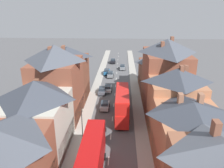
% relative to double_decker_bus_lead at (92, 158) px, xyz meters
% --- Properties ---
extents(pavement_left, '(2.20, 104.00, 0.14)m').
position_rel_double_decker_bus_lead_xyz_m(pavement_left, '(-3.29, 29.09, -2.75)').
color(pavement_left, '#A8A399').
rests_on(pavement_left, ground).
extents(pavement_right, '(2.20, 104.00, 0.14)m').
position_rel_double_decker_bus_lead_xyz_m(pavement_right, '(6.91, 29.09, -2.75)').
color(pavement_right, '#A8A399').
rests_on(pavement_right, ground).
extents(centre_line_dashes, '(0.14, 97.80, 0.01)m').
position_rel_double_decker_bus_lead_xyz_m(centre_line_dashes, '(1.81, 27.09, -2.81)').
color(centre_line_dashes, silver).
rests_on(centre_line_dashes, ground).
extents(terrace_row_left, '(8.00, 50.34, 14.10)m').
position_rel_double_decker_bus_lead_xyz_m(terrace_row_left, '(-8.38, 3.21, 3.35)').
color(terrace_row_left, '#A36042').
rests_on(terrace_row_left, ground).
extents(terrace_row_right, '(8.00, 58.77, 14.52)m').
position_rel_double_decker_bus_lead_xyz_m(terrace_row_right, '(11.99, 7.07, 3.12)').
color(terrace_row_right, brown).
rests_on(terrace_row_right, ground).
extents(double_decker_bus_lead, '(2.74, 10.80, 5.30)m').
position_rel_double_decker_bus_lead_xyz_m(double_decker_bus_lead, '(0.00, 0.00, 0.00)').
color(double_decker_bus_lead, '#B70F0F').
rests_on(double_decker_bus_lead, ground).
extents(double_decker_bus_mid_street, '(2.74, 10.80, 5.30)m').
position_rel_double_decker_bus_lead_xyz_m(double_decker_bus_mid_street, '(3.60, 15.93, 0.00)').
color(double_decker_bus_mid_street, red).
rests_on(double_decker_bus_mid_street, ground).
extents(car_near_silver, '(1.90, 3.84, 1.68)m').
position_rel_double_decker_bus_lead_xyz_m(car_near_silver, '(0.01, 57.44, -1.97)').
color(car_near_silver, black).
rests_on(car_near_silver, ground).
extents(car_parked_left_a, '(1.90, 4.19, 1.68)m').
position_rel_double_decker_bus_lead_xyz_m(car_parked_left_a, '(0.01, 40.87, -1.97)').
color(car_parked_left_a, gray).
rests_on(car_parked_left_a, ground).
extents(car_parked_right_a, '(1.90, 4.41, 1.60)m').
position_rel_double_decker_bus_lead_xyz_m(car_parked_right_a, '(-1.29, 27.66, -2.01)').
color(car_parked_right_a, '#4C515B').
rests_on(car_parked_right_a, ground).
extents(car_mid_black, '(1.90, 3.81, 1.71)m').
position_rel_double_decker_bus_lead_xyz_m(car_mid_black, '(3.61, 48.95, -1.96)').
color(car_mid_black, gray).
rests_on(car_mid_black, ground).
extents(car_parked_left_b, '(1.90, 4.43, 1.57)m').
position_rel_double_decker_bus_lead_xyz_m(car_parked_left_b, '(0.01, 9.17, -2.02)').
color(car_parked_left_b, black).
rests_on(car_parked_left_b, ground).
extents(car_mid_white, '(1.90, 4.40, 1.59)m').
position_rel_double_decker_bus_lead_xyz_m(car_mid_white, '(0.01, 29.17, -2.01)').
color(car_mid_white, silver).
rests_on(car_mid_white, ground).
extents(car_far_grey, '(1.90, 3.81, 1.68)m').
position_rel_double_decker_bus_lead_xyz_m(car_far_grey, '(0.01, 19.19, -1.97)').
color(car_far_grey, '#B7BABF').
rests_on(car_far_grey, ground).
extents(car_parked_right_b, '(1.90, 4.37, 1.65)m').
position_rel_double_decker_bus_lead_xyz_m(car_parked_right_b, '(-1.29, 43.53, -1.99)').
color(car_parked_right_b, '#236093').
rests_on(car_parked_right_b, ground).
extents(delivery_van, '(2.20, 5.20, 2.41)m').
position_rel_double_decker_bus_lead_xyz_m(delivery_van, '(3.61, 25.69, -1.48)').
color(delivery_van, white).
rests_on(delivery_van, ground).
extents(street_lamp, '(0.20, 1.12, 5.50)m').
position_rel_double_decker_bus_lead_xyz_m(street_lamp, '(-2.44, 7.24, 0.43)').
color(street_lamp, black).
rests_on(street_lamp, ground).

